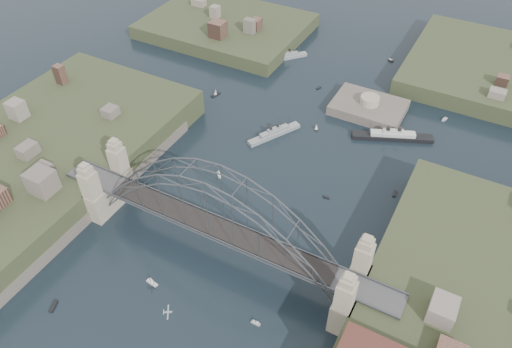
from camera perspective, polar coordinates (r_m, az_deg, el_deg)
The scene contains 22 objects.
ground at distance 116.09m, azimuth -4.28°, elevation -8.96°, with size 500.00×500.00×0.00m, color black.
bridge at distance 106.72m, azimuth -4.62°, elevation -4.86°, with size 84.00×13.80×24.60m.
shore_west at distance 145.55m, azimuth -23.91°, elevation 0.73°, with size 50.50×90.00×12.00m.
headland_nw at distance 203.06m, azimuth -3.45°, elevation 16.22°, with size 60.00×45.00×9.00m, color #353E23.
fort_island at distance 160.76m, azimuth 12.78°, elevation 6.99°, with size 22.00×16.00×9.40m.
naval_cruiser_near at distance 146.34m, azimuth 2.12°, elevation 4.71°, with size 10.43×16.49×5.25m.
naval_cruiser_far at distance 184.38m, azimuth 3.63°, elevation 13.39°, with size 11.47×12.79×5.10m.
ocean_liner at distance 150.53m, azimuth 15.50°, elevation 4.24°, with size 22.81×12.27×5.76m.
aeroplane at distance 98.17m, azimuth -10.26°, elevation -15.46°, with size 1.98×2.83×0.47m.
small_boat_a at distance 133.30m, azimuth -4.31°, elevation 0.08°, with size 2.48×2.37×2.38m.
small_boat_b at distance 128.60m, azimuth 8.13°, elevation -2.69°, with size 1.65×0.58×0.45m.
small_boat_c at distance 112.27m, azimuth -11.97°, elevation -12.04°, with size 2.94×1.37×2.38m.
small_boat_d at distance 133.25m, azimuth 15.76°, elevation -2.21°, with size 0.96×2.43×0.45m.
small_boat_e at distance 164.39m, azimuth -4.70°, elevation 9.29°, with size 2.01×3.72×2.38m.
small_boat_f at distance 149.53m, azimuth 6.98°, elevation 5.43°, with size 1.56×1.59×2.38m.
small_boat_h at distance 168.79m, azimuth 7.27°, elevation 9.84°, with size 1.14×2.01×0.45m.
small_boat_i at distance 115.93m, azimuth 12.56°, elevation -10.26°, with size 1.00×2.71×0.45m.
small_boat_j at distance 115.40m, azimuth -22.39°, elevation -13.97°, with size 1.83×2.91×0.45m.
small_boat_k at distance 189.24m, azimuth 15.32°, elevation 12.57°, with size 2.23×1.22×1.43m.
small_boat_l at distance 148.56m, azimuth -12.25°, elevation 4.02°, with size 1.03×2.95×1.43m.
small_boat_m at distance 105.03m, azimuth -0.04°, elevation -16.86°, with size 2.06×0.68×1.43m.
small_boat_n at distance 163.46m, azimuth 20.98°, elevation 5.93°, with size 1.56×2.59×1.43m.
Camera 1 is at (41.67, -59.02, 90.86)m, focal length 34.57 mm.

